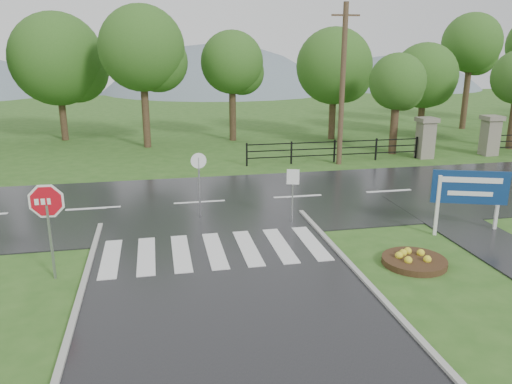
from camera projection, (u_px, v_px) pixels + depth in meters
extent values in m
plane|color=#2F5A1E|center=(245.00, 346.00, 10.14)|extent=(120.00, 120.00, 0.00)
cube|color=black|center=(200.00, 203.00, 19.56)|extent=(90.00, 8.00, 0.04)
cube|color=#29292C|center=(490.00, 243.00, 15.54)|extent=(2.20, 11.00, 0.04)
cube|color=silver|center=(111.00, 258.00, 14.26)|extent=(0.50, 2.80, 0.02)
cube|color=silver|center=(146.00, 256.00, 14.45)|extent=(0.50, 2.80, 0.02)
cube|color=silver|center=(181.00, 253.00, 14.64)|extent=(0.50, 2.80, 0.02)
cube|color=silver|center=(215.00, 250.00, 14.84)|extent=(0.50, 2.80, 0.02)
cube|color=silver|center=(248.00, 248.00, 15.03)|extent=(0.50, 2.80, 0.02)
cube|color=silver|center=(280.00, 245.00, 15.22)|extent=(0.50, 2.80, 0.02)
cube|color=silver|center=(311.00, 243.00, 15.41)|extent=(0.50, 2.80, 0.02)
cube|color=gray|center=(425.00, 140.00, 27.43)|extent=(0.80, 0.80, 2.00)
cube|color=#6B6659|center=(427.00, 120.00, 27.12)|extent=(1.00, 1.00, 0.24)
cube|color=gray|center=(490.00, 138.00, 28.19)|extent=(0.80, 0.80, 2.00)
cube|color=#6B6659|center=(492.00, 118.00, 27.88)|extent=(1.00, 1.00, 0.24)
cube|color=black|center=(334.00, 155.00, 26.59)|extent=(9.50, 0.05, 0.05)
cube|color=black|center=(335.00, 148.00, 26.49)|extent=(9.50, 0.05, 0.05)
cube|color=black|center=(335.00, 142.00, 26.39)|extent=(9.50, 0.05, 0.05)
cube|color=black|center=(247.00, 155.00, 25.62)|extent=(0.08, 0.08, 1.20)
cube|color=black|center=(416.00, 148.00, 27.44)|extent=(0.08, 0.08, 1.20)
cube|color=black|center=(497.00, 144.00, 28.40)|extent=(0.08, 0.08, 1.20)
sphere|color=slate|center=(222.00, 203.00, 77.67)|extent=(48.00, 48.00, 48.00)
sphere|color=slate|center=(390.00, 168.00, 81.84)|extent=(36.00, 36.00, 36.00)
cube|color=#939399|center=(51.00, 242.00, 12.88)|extent=(0.06, 0.06, 2.02)
cylinder|color=white|center=(46.00, 201.00, 12.58)|extent=(1.22, 0.09, 1.22)
cylinder|color=red|center=(46.00, 201.00, 12.57)|extent=(1.06, 0.09, 1.06)
cube|color=silver|center=(437.00, 206.00, 15.96)|extent=(0.13, 0.13, 1.99)
cube|color=silver|center=(498.00, 202.00, 16.38)|extent=(0.13, 0.13, 1.99)
cube|color=navy|center=(470.00, 187.00, 16.02)|extent=(2.28, 0.84, 1.10)
cube|color=white|center=(472.00, 180.00, 15.91)|extent=(1.79, 0.63, 0.18)
cube|color=white|center=(470.00, 194.00, 16.04)|extent=(1.32, 0.47, 0.15)
cylinder|color=#332111|center=(414.00, 261.00, 13.98)|extent=(1.79, 1.79, 0.18)
cube|color=#939399|center=(292.00, 198.00, 17.09)|extent=(0.04, 0.04, 1.80)
cube|color=white|center=(293.00, 177.00, 16.86)|extent=(0.41, 0.15, 0.52)
cylinder|color=#939399|center=(199.00, 188.00, 17.60)|extent=(0.07, 0.07, 2.20)
cylinder|color=white|center=(199.00, 161.00, 17.31)|extent=(0.55, 0.03, 0.55)
cylinder|color=#473523|center=(342.00, 86.00, 25.13)|extent=(0.27, 0.27, 8.03)
cube|color=brown|center=(346.00, 15.00, 24.20)|extent=(1.43, 0.15, 0.09)
cylinder|color=#3D2B1C|center=(394.00, 124.00, 28.42)|extent=(0.48, 0.48, 3.41)
sphere|color=#28561A|center=(397.00, 81.00, 27.77)|extent=(3.14, 3.14, 3.14)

